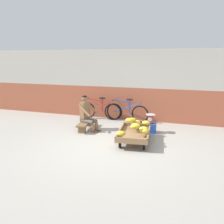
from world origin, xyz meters
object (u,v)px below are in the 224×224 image
Objects in this scene: plastic_crate at (150,128)px; low_bench at (85,124)px; vendor_seated at (87,113)px; weighing_scale at (150,119)px; bicycle_far_left at (127,112)px; banana_cart at (134,134)px; shopping_bag at (145,134)px; bicycle_near_left at (100,110)px.

low_bench is at bearing -170.95° from plastic_crate.
vendor_seated is 3.80× the size of weighing_scale.
weighing_scale is at bearing 9.02° from low_bench.
vendor_seated reaches higher than low_bench.
vendor_seated reaches higher than bicycle_far_left.
plastic_crate is 1.20× the size of weighing_scale.
plastic_crate is at bearing 10.15° from vendor_seated.
shopping_bag is (0.23, 0.45, -0.12)m from banana_cart.
vendor_seated is at bearing 159.64° from banana_cart.
banana_cart is 0.92× the size of bicycle_far_left.
banana_cart reaches higher than plastic_crate.
low_bench is at bearing -89.73° from bicycle_near_left.
bicycle_far_left is at bearing 109.63° from banana_cart.
vendor_seated is 3.17× the size of plastic_crate.
low_bench is 0.68× the size of bicycle_near_left.
shopping_bag is at bearing -96.56° from weighing_scale.
bicycle_near_left reaches higher than plastic_crate.
banana_cart is 2.72m from bicycle_near_left.
plastic_crate is at bearing 83.46° from shopping_bag.
weighing_scale reaches higher than shopping_bag.
weighing_scale is 1.25× the size of shopping_bag.
low_bench reaches higher than shopping_bag.
plastic_crate is at bearing 90.00° from weighing_scale.
low_bench is 0.68× the size of bicycle_far_left.
shopping_bag is at bearing -6.07° from low_bench.
bicycle_near_left is (-2.10, 1.04, -0.10)m from weighing_scale.
low_bench is 0.99× the size of vendor_seated.
bicycle_near_left is (-0.09, 1.40, -0.21)m from vendor_seated.
vendor_seated is (0.08, -0.03, 0.37)m from low_bench.
bicycle_far_left reaches higher than shopping_bag.
vendor_seated reaches higher than shopping_bag.
bicycle_far_left is 6.90× the size of shopping_bag.
vendor_seated is at bearing -124.03° from bicycle_far_left.
bicycle_far_left is at bearing 120.84° from shopping_bag.
plastic_crate is 1.51m from bicycle_far_left.
vendor_seated is 2.04m from weighing_scale.
vendor_seated is at bearing -169.88° from weighing_scale.
low_bench is at bearing 159.78° from banana_cart.
vendor_seated is (-1.71, 0.64, 0.33)m from banana_cart.
low_bench is 3.15× the size of plastic_crate.
bicycle_near_left is at bearing 93.69° from vendor_seated.
low_bench is 3.77× the size of weighing_scale.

